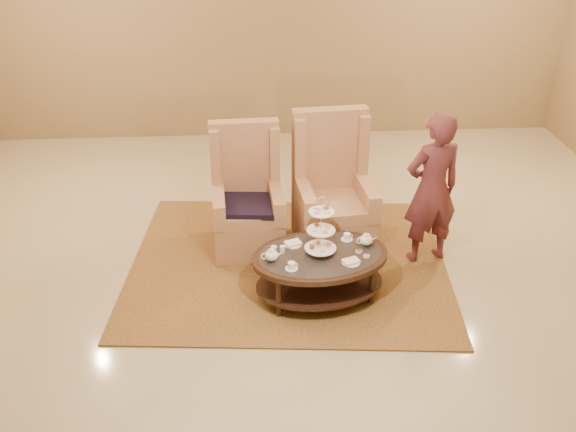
{
  "coord_description": "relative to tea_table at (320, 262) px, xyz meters",
  "views": [
    {
      "loc": [
        -0.42,
        -4.79,
        3.48
      ],
      "look_at": [
        -0.1,
        0.2,
        0.72
      ],
      "focal_mm": 40.0,
      "sensor_mm": 36.0,
      "label": 1
    }
  ],
  "objects": [
    {
      "name": "ground",
      "position": [
        -0.17,
        0.04,
        -0.37
      ],
      "size": [
        8.0,
        8.0,
        0.0
      ],
      "primitive_type": "plane",
      "color": "#BCAF8B",
      "rests_on": "ground"
    },
    {
      "name": "ceiling",
      "position": [
        -0.17,
        0.04,
        -0.37
      ],
      "size": [
        8.0,
        8.0,
        0.02
      ],
      "primitive_type": "cube",
      "color": "silver",
      "rests_on": "ground"
    },
    {
      "name": "wall_back",
      "position": [
        -0.17,
        4.04,
        1.38
      ],
      "size": [
        8.0,
        0.04,
        3.5
      ],
      "primitive_type": "cube",
      "color": "#947A50",
      "rests_on": "ground"
    },
    {
      "name": "rug",
      "position": [
        -0.24,
        0.55,
        -0.36
      ],
      "size": [
        3.28,
        2.82,
        0.02
      ],
      "rotation": [
        0.0,
        0.0,
        -0.09
      ],
      "color": "olive",
      "rests_on": "ground"
    },
    {
      "name": "tea_table",
      "position": [
        0.0,
        0.0,
        0.0
      ],
      "size": [
        1.33,
        1.02,
        1.02
      ],
      "rotation": [
        0.0,
        0.0,
        0.15
      ],
      "color": "black",
      "rests_on": "ground"
    },
    {
      "name": "armchair_left",
      "position": [
        -0.63,
        0.97,
        0.06
      ],
      "size": [
        0.72,
        0.75,
        1.27
      ],
      "rotation": [
        0.0,
        0.0,
        0.06
      ],
      "color": "tan",
      "rests_on": "ground"
    },
    {
      "name": "armchair_right",
      "position": [
        0.22,
        0.96,
        0.09
      ],
      "size": [
        0.81,
        0.84,
        1.38
      ],
      "rotation": [
        0.0,
        0.0,
        0.09
      ],
      "color": "tan",
      "rests_on": "ground"
    },
    {
      "name": "person",
      "position": [
        1.12,
        0.57,
        0.4
      ],
      "size": [
        0.63,
        0.49,
        1.54
      ],
      "rotation": [
        0.0,
        0.0,
        3.37
      ],
      "color": "#59262B",
      "rests_on": "ground"
    }
  ]
}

